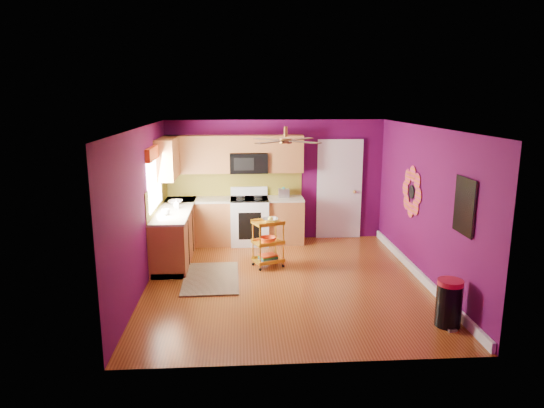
{
  "coord_description": "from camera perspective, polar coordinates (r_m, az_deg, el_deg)",
  "views": [
    {
      "loc": [
        -0.71,
        -7.44,
        2.96
      ],
      "look_at": [
        -0.2,
        0.4,
        1.21
      ],
      "focal_mm": 32.0,
      "sensor_mm": 36.0,
      "label": 1
    }
  ],
  "objects": [
    {
      "name": "trash_can",
      "position": [
        6.87,
        20.09,
        -10.89
      ],
      "size": [
        0.36,
        0.38,
        0.64
      ],
      "color": "black",
      "rests_on": "ground"
    },
    {
      "name": "panel_door",
      "position": [
        10.3,
        7.91,
        1.59
      ],
      "size": [
        0.95,
        0.11,
        2.15
      ],
      "color": "white",
      "rests_on": "ground"
    },
    {
      "name": "right_wall_art",
      "position": [
        7.83,
        18.42,
        0.72
      ],
      "size": [
        0.04,
        2.74,
        1.04
      ],
      "color": "black",
      "rests_on": "ground"
    },
    {
      "name": "soap_bottle_b",
      "position": [
        9.12,
        -11.18,
        0.0
      ],
      "size": [
        0.12,
        0.12,
        0.15
      ],
      "primitive_type": "imported",
      "color": "white",
      "rests_on": "lower_cabinets"
    },
    {
      "name": "soap_bottle_a",
      "position": [
        9.09,
        -11.16,
        0.05
      ],
      "size": [
        0.08,
        0.08,
        0.18
      ],
      "primitive_type": "imported",
      "color": "#EA3F72",
      "rests_on": "lower_cabinets"
    },
    {
      "name": "rolling_cart",
      "position": [
        8.57,
        -0.42,
        -4.37
      ],
      "size": [
        0.6,
        0.53,
        0.91
      ],
      "color": "gold",
      "rests_on": "ground"
    },
    {
      "name": "teal_kettle",
      "position": [
        9.94,
        1.37,
        1.3
      ],
      "size": [
        0.18,
        0.18,
        0.21
      ],
      "color": "teal",
      "rests_on": "lower_cabinets"
    },
    {
      "name": "counter_dish",
      "position": [
        9.49,
        -11.29,
        0.22
      ],
      "size": [
        0.28,
        0.28,
        0.07
      ],
      "primitive_type": "imported",
      "color": "white",
      "rests_on": "lower_cabinets"
    },
    {
      "name": "upper_cabinetry",
      "position": [
        9.69,
        -6.85,
        5.57
      ],
      "size": [
        2.8,
        2.3,
        1.26
      ],
      "color": "brown",
      "rests_on": "ground"
    },
    {
      "name": "electric_range",
      "position": [
        9.93,
        -2.66,
        -1.93
      ],
      "size": [
        0.76,
        0.66,
        1.13
      ],
      "color": "white",
      "rests_on": "ground"
    },
    {
      "name": "left_window",
      "position": [
        8.71,
        -13.67,
        4.11
      ],
      "size": [
        0.08,
        1.35,
        1.08
      ],
      "color": "white",
      "rests_on": "ground"
    },
    {
      "name": "counter_cup",
      "position": [
        8.63,
        -12.4,
        -0.93
      ],
      "size": [
        0.14,
        0.14,
        0.11
      ],
      "primitive_type": "imported",
      "color": "white",
      "rests_on": "lower_cabinets"
    },
    {
      "name": "ceiling_fan",
      "position": [
        7.7,
        1.62,
        7.54
      ],
      "size": [
        1.01,
        1.01,
        0.26
      ],
      "color": "#BF8C3F",
      "rests_on": "ground"
    },
    {
      "name": "toaster",
      "position": [
        9.9,
        1.39,
        1.29
      ],
      "size": [
        0.22,
        0.15,
        0.18
      ],
      "primitive_type": "cube",
      "color": "beige",
      "rests_on": "lower_cabinets"
    },
    {
      "name": "shag_rug",
      "position": [
        8.2,
        -7.19,
        -8.63
      ],
      "size": [
        0.93,
        1.49,
        0.02
      ],
      "primitive_type": "cube",
      "rotation": [
        0.0,
        0.0,
        0.02
      ],
      "color": "black",
      "rests_on": "ground"
    },
    {
      "name": "lower_cabinets",
      "position": [
        9.61,
        -7.37,
        -2.8
      ],
      "size": [
        2.81,
        2.31,
        0.94
      ],
      "color": "brown",
      "rests_on": "ground"
    },
    {
      "name": "ground",
      "position": [
        8.04,
        1.65,
        -9.08
      ],
      "size": [
        5.0,
        5.0,
        0.0
      ],
      "primitive_type": "plane",
      "color": "brown",
      "rests_on": "ground"
    },
    {
      "name": "room_envelope",
      "position": [
        7.59,
        1.93,
        2.46
      ],
      "size": [
        4.54,
        5.04,
        2.52
      ],
      "color": "#500942",
      "rests_on": "ground"
    }
  ]
}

